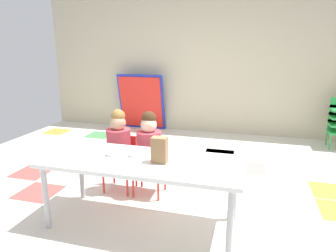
% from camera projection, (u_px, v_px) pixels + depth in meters
% --- Properties ---
extents(ground_plane, '(6.24, 5.26, 0.02)m').
position_uv_depth(ground_plane, '(166.00, 190.00, 3.43)').
color(ground_plane, silver).
extents(back_wall, '(6.24, 0.10, 2.74)m').
position_uv_depth(back_wall, '(205.00, 59.00, 5.54)').
color(back_wall, beige).
rests_on(back_wall, ground_plane).
extents(craft_table, '(1.74, 0.69, 0.62)m').
position_uv_depth(craft_table, '(142.00, 166.00, 2.62)').
color(craft_table, white).
rests_on(craft_table, ground_plane).
extents(seated_child_near_camera, '(0.33, 0.33, 0.92)m').
position_uv_depth(seated_child_near_camera, '(119.00, 143.00, 3.28)').
color(seated_child_near_camera, red).
rests_on(seated_child_near_camera, ground_plane).
extents(seated_child_middle_seat, '(0.33, 0.33, 0.92)m').
position_uv_depth(seated_child_middle_seat, '(149.00, 145.00, 3.19)').
color(seated_child_middle_seat, red).
rests_on(seated_child_middle_seat, ground_plane).
extents(folded_activity_table, '(0.90, 0.29, 1.09)m').
position_uv_depth(folded_activity_table, '(141.00, 102.00, 5.87)').
color(folded_activity_table, '#1E33BF').
rests_on(folded_activity_table, ground_plane).
extents(paper_bag_brown, '(0.13, 0.09, 0.22)m').
position_uv_depth(paper_bag_brown, '(159.00, 150.00, 2.52)').
color(paper_bag_brown, '#9E754C').
rests_on(paper_bag_brown, craft_table).
extents(paper_plate_near_edge, '(0.18, 0.18, 0.01)m').
position_uv_depth(paper_plate_near_edge, '(134.00, 156.00, 2.68)').
color(paper_plate_near_edge, white).
rests_on(paper_plate_near_edge, craft_table).
extents(paper_plate_center_table, '(0.18, 0.18, 0.01)m').
position_uv_depth(paper_plate_center_table, '(88.00, 155.00, 2.72)').
color(paper_plate_center_table, white).
rests_on(paper_plate_center_table, craft_table).
extents(donut_powdered_on_plate, '(0.10, 0.10, 0.03)m').
position_uv_depth(donut_powdered_on_plate, '(133.00, 154.00, 2.67)').
color(donut_powdered_on_plate, white).
rests_on(donut_powdered_on_plate, craft_table).
extents(donut_powdered_loose, '(0.10, 0.10, 0.03)m').
position_uv_depth(donut_powdered_loose, '(111.00, 153.00, 2.72)').
color(donut_powdered_loose, white).
rests_on(donut_powdered_loose, craft_table).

